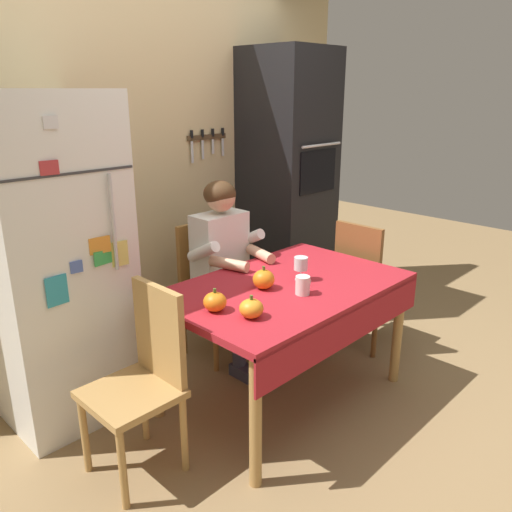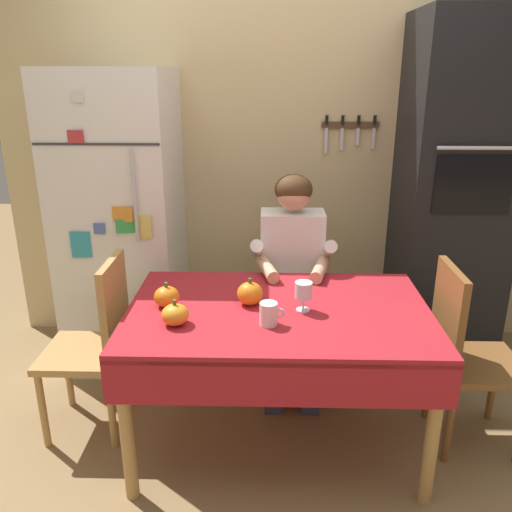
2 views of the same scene
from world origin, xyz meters
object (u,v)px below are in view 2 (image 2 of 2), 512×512
at_px(wine_glass, 303,291).
at_px(pumpkin_small, 167,297).
at_px(wall_oven, 452,199).
at_px(dining_table, 278,327).
at_px(pumpkin_large, 250,293).
at_px(seated_person, 292,265).
at_px(pumpkin_medium, 175,315).
at_px(chair_right_side, 465,350).
at_px(coffee_mug, 269,314).
at_px(refrigerator, 122,223).
at_px(chair_behind_person, 290,288).
at_px(chair_left_side, 98,339).

height_order(wine_glass, pumpkin_small, wine_glass).
distance_m(wall_oven, dining_table, 1.45).
distance_m(dining_table, pumpkin_small, 0.54).
bearing_deg(dining_table, pumpkin_large, 154.45).
bearing_deg(seated_person, dining_table, -98.19).
xyz_separation_m(pumpkin_large, pumpkin_medium, (-0.31, -0.22, -0.01)).
xyz_separation_m(chair_right_side, wine_glass, (-0.79, -0.06, 0.32)).
xyz_separation_m(seated_person, wine_glass, (0.02, -0.60, 0.10)).
relative_size(wall_oven, pumpkin_large, 16.01).
bearing_deg(dining_table, wall_oven, 41.31).
relative_size(coffee_mug, pumpkin_small, 0.89).
bearing_deg(chair_right_side, refrigerator, 156.06).
relative_size(wall_oven, chair_right_side, 2.26).
xyz_separation_m(wine_glass, pumpkin_small, (-0.63, 0.03, -0.05)).
bearing_deg(coffee_mug, wall_oven, 44.22).
distance_m(refrigerator, chair_behind_person, 1.11).
bearing_deg(seated_person, pumpkin_medium, -125.33).
height_order(seated_person, pumpkin_large, seated_person).
height_order(wall_oven, pumpkin_medium, wall_oven).
bearing_deg(coffee_mug, wine_glass, 42.72).
distance_m(seated_person, chair_left_side, 1.12).
distance_m(seated_person, chair_right_side, 1.00).
bearing_deg(seated_person, coffee_mug, -99.98).
distance_m(chair_right_side, chair_left_side, 1.80).
bearing_deg(wine_glass, dining_table, -178.95).
height_order(wall_oven, chair_left_side, wall_oven).
height_order(dining_table, chair_right_side, chair_right_side).
height_order(chair_behind_person, pumpkin_large, chair_behind_person).
height_order(refrigerator, chair_left_side, refrigerator).
bearing_deg(chair_behind_person, chair_left_side, -145.81).
xyz_separation_m(chair_behind_person, pumpkin_small, (-0.61, -0.76, 0.28)).
height_order(refrigerator, chair_right_side, refrigerator).
relative_size(dining_table, pumpkin_large, 10.67).
bearing_deg(pumpkin_large, chair_right_side, -0.14).
xyz_separation_m(seated_person, pumpkin_large, (-0.22, -0.54, 0.06)).
bearing_deg(wine_glass, chair_behind_person, 91.81).
height_order(seated_person, coffee_mug, seated_person).
xyz_separation_m(refrigerator, pumpkin_medium, (0.50, -1.04, -0.11)).
bearing_deg(wine_glass, pumpkin_medium, -164.63).
height_order(refrigerator, coffee_mug, refrigerator).
bearing_deg(chair_behind_person, pumpkin_medium, -119.56).
bearing_deg(chair_right_side, seated_person, 146.33).
xyz_separation_m(refrigerator, chair_left_side, (0.05, -0.76, -0.39)).
height_order(wall_oven, pumpkin_large, wall_oven).
distance_m(chair_right_side, pumpkin_medium, 1.39).
relative_size(chair_right_side, pumpkin_large, 7.09).
relative_size(dining_table, pumpkin_small, 11.75).
height_order(wall_oven, chair_right_side, wall_oven).
xyz_separation_m(coffee_mug, pumpkin_large, (-0.09, 0.21, 0.00)).
height_order(chair_behind_person, chair_left_side, same).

